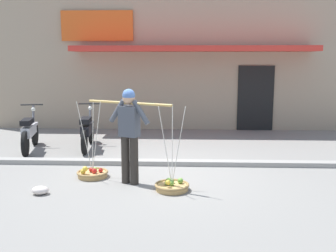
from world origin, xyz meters
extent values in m
plane|color=gray|center=(0.00, 0.00, 0.00)|extent=(90.00, 90.00, 0.00)
cube|color=gray|center=(0.00, 0.70, 0.05)|extent=(20.00, 0.24, 0.10)
cylinder|color=#2D2823|center=(-0.55, -0.52, 0.43)|extent=(0.15, 0.15, 0.86)
cylinder|color=#2D2823|center=(-0.38, -0.59, 0.43)|extent=(0.15, 0.15, 0.86)
cube|color=#474C56|center=(-0.46, -0.55, 1.13)|extent=(0.39, 0.32, 0.54)
sphere|color=tan|center=(-0.46, -0.55, 1.53)|extent=(0.21, 0.21, 0.21)
sphere|color=#4C70B2|center=(-0.46, -0.55, 1.58)|extent=(0.22, 0.22, 0.22)
cylinder|color=#474C56|center=(-0.68, -0.46, 1.30)|extent=(0.34, 0.22, 0.43)
cylinder|color=#474C56|center=(-0.25, -0.65, 1.30)|extent=(0.34, 0.22, 0.43)
cylinder|color=tan|center=(-0.46, -0.55, 1.45)|extent=(1.54, 0.72, 0.04)
cylinder|color=tan|center=(-1.23, -0.21, 0.04)|extent=(0.55, 0.55, 0.09)
torus|color=olive|center=(-1.23, -0.21, 0.10)|extent=(0.59, 0.59, 0.05)
sphere|color=#AE201B|center=(-1.25, -0.19, 0.14)|extent=(0.09, 0.09, 0.09)
sphere|color=red|center=(-1.18, -0.27, 0.14)|extent=(0.10, 0.10, 0.10)
sphere|color=#7ABC48|center=(-1.20, -0.15, 0.13)|extent=(0.09, 0.09, 0.09)
sphere|color=red|center=(-1.07, -0.20, 0.13)|extent=(0.08, 0.08, 0.08)
sphere|color=gold|center=(-1.38, -0.31, 0.14)|extent=(0.10, 0.10, 0.10)
sphere|color=yellow|center=(-1.33, -0.34, 0.20)|extent=(0.10, 0.10, 0.10)
cylinder|color=silver|center=(-1.23, -0.09, 0.77)|extent=(0.01, 0.26, 1.36)
cylinder|color=silver|center=(-1.33, -0.28, 0.77)|extent=(0.23, 0.14, 1.36)
cylinder|color=silver|center=(-1.12, -0.28, 0.77)|extent=(0.23, 0.14, 1.36)
cylinder|color=tan|center=(0.30, -0.89, 0.04)|extent=(0.55, 0.55, 0.09)
torus|color=olive|center=(0.30, -0.89, 0.10)|extent=(0.59, 0.59, 0.05)
sphere|color=#73B244|center=(0.29, -0.92, 0.14)|extent=(0.09, 0.09, 0.09)
sphere|color=#72B143|center=(0.21, -0.89, 0.13)|extent=(0.08, 0.08, 0.08)
sphere|color=#6DA940|center=(0.24, -0.80, 0.14)|extent=(0.10, 0.10, 0.10)
sphere|color=#649B3B|center=(0.29, -0.79, 0.13)|extent=(0.08, 0.08, 0.08)
sphere|color=yellow|center=(0.23, -1.01, 0.18)|extent=(0.08, 0.08, 0.08)
sphere|color=#68A13D|center=(0.44, -0.80, 0.14)|extent=(0.10, 0.10, 0.10)
cylinder|color=silver|center=(0.30, -0.77, 0.77)|extent=(0.01, 0.26, 1.36)
cylinder|color=silver|center=(0.19, -0.96, 0.77)|extent=(0.23, 0.14, 1.36)
cylinder|color=silver|center=(0.40, -0.96, 0.77)|extent=(0.23, 0.14, 1.36)
cylinder|color=black|center=(-3.37, 2.50, 0.29)|extent=(0.19, 0.58, 0.58)
cylinder|color=black|center=(-3.12, 1.29, 0.29)|extent=(0.19, 0.58, 0.58)
cube|color=silver|center=(-3.37, 2.50, 0.55)|extent=(0.19, 0.30, 0.06)
cube|color=silver|center=(-3.22, 1.80, 0.51)|extent=(0.37, 0.92, 0.24)
cube|color=black|center=(-3.19, 1.62, 0.75)|extent=(0.33, 0.59, 0.12)
cylinder|color=slate|center=(-3.35, 2.40, 0.68)|extent=(0.12, 0.30, 0.76)
cylinder|color=black|center=(-3.33, 2.33, 1.07)|extent=(0.54, 0.14, 0.04)
sphere|color=silver|center=(-3.36, 2.48, 0.93)|extent=(0.11, 0.11, 0.11)
cylinder|color=black|center=(-1.96, 2.78, 0.29)|extent=(0.14, 0.59, 0.58)
cylinder|color=black|center=(-1.83, 1.55, 0.29)|extent=(0.14, 0.59, 0.58)
cube|color=black|center=(-1.96, 2.78, 0.55)|extent=(0.17, 0.29, 0.06)
cube|color=black|center=(-1.88, 2.06, 0.51)|extent=(0.30, 0.92, 0.24)
cube|color=black|center=(-1.86, 1.89, 0.75)|extent=(0.28, 0.58, 0.12)
cylinder|color=slate|center=(-1.95, 2.68, 0.68)|extent=(0.09, 0.30, 0.76)
cylinder|color=black|center=(-1.94, 2.60, 1.07)|extent=(0.54, 0.09, 0.04)
sphere|color=silver|center=(-1.96, 2.76, 0.93)|extent=(0.11, 0.11, 0.11)
cube|color=tan|center=(0.76, 7.38, 2.10)|extent=(13.00, 5.00, 4.20)
cube|color=red|center=(0.76, 4.38, 2.50)|extent=(7.15, 1.00, 0.16)
cube|color=#DB5B1E|center=(-2.17, 4.83, 3.20)|extent=(2.20, 0.08, 0.90)
cube|color=black|center=(2.71, 4.86, 1.00)|extent=(1.10, 0.06, 2.00)
ellipsoid|color=silver|center=(-1.87, -1.18, 0.07)|extent=(0.28, 0.22, 0.14)
camera|label=1|loc=(0.49, -7.19, 2.20)|focal=41.41mm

